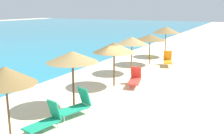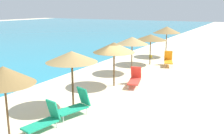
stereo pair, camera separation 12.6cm
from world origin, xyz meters
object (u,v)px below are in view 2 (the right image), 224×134
(beach_umbrella_1, at_px, (4,75))
(beach_umbrella_2, at_px, (72,57))
(lounge_chair_3, at_px, (168,60))
(beach_ball, at_px, (151,56))
(lounge_chair_0, at_px, (76,105))
(beach_umbrella_6, at_px, (167,30))
(beach_umbrella_4, at_px, (132,41))
(beach_umbrella_5, at_px, (151,37))
(lounge_chair_1, at_px, (45,119))
(lounge_chair_2, at_px, (135,79))
(beach_umbrella_3, at_px, (114,47))

(beach_umbrella_1, relative_size, beach_umbrella_2, 0.98)
(lounge_chair_3, relative_size, beach_ball, 5.16)
(lounge_chair_0, distance_m, lounge_chair_3, 11.74)
(beach_umbrella_6, distance_m, lounge_chair_3, 4.66)
(lounge_chair_3, bearing_deg, beach_umbrella_4, 47.02)
(beach_umbrella_4, distance_m, beach_umbrella_6, 7.52)
(beach_umbrella_5, bearing_deg, beach_umbrella_4, 177.48)
(beach_umbrella_1, bearing_deg, beach_umbrella_4, 0.01)
(lounge_chair_1, xyz_separation_m, beach_ball, (15.88, 1.45, -0.26))
(beach_umbrella_1, bearing_deg, lounge_chair_3, -6.52)
(beach_umbrella_4, distance_m, lounge_chair_1, 10.05)
(beach_umbrella_2, distance_m, lounge_chair_2, 5.21)
(beach_umbrella_4, bearing_deg, beach_ball, 7.06)
(beach_umbrella_3, relative_size, beach_ball, 8.12)
(lounge_chair_0, distance_m, beach_ball, 14.28)
(beach_umbrella_3, height_order, lounge_chair_1, beach_umbrella_3)
(beach_umbrella_4, bearing_deg, beach_umbrella_3, -174.02)
(beach_umbrella_1, distance_m, beach_umbrella_3, 7.52)
(lounge_chair_1, relative_size, lounge_chair_3, 0.92)
(beach_umbrella_2, bearing_deg, lounge_chair_3, -6.97)
(lounge_chair_0, xyz_separation_m, lounge_chair_2, (5.33, -0.52, -0.03))
(beach_umbrella_5, bearing_deg, lounge_chair_3, -83.48)
(beach_umbrella_6, height_order, lounge_chair_0, beach_umbrella_6)
(beach_umbrella_4, height_order, lounge_chair_0, beach_umbrella_4)
(beach_umbrella_2, distance_m, lounge_chair_1, 3.15)
(beach_umbrella_5, bearing_deg, beach_umbrella_6, -1.67)
(beach_umbrella_4, distance_m, beach_umbrella_5, 3.42)
(beach_umbrella_6, bearing_deg, beach_umbrella_1, 179.17)
(lounge_chair_1, distance_m, lounge_chair_3, 13.45)
(lounge_chair_3, bearing_deg, lounge_chair_2, 70.04)
(beach_umbrella_5, height_order, lounge_chair_2, beach_umbrella_5)
(beach_umbrella_1, xyz_separation_m, beach_umbrella_6, (18.45, -0.27, 0.23))
(lounge_chair_0, bearing_deg, lounge_chair_3, -76.01)
(beach_umbrella_4, height_order, beach_umbrella_5, beach_umbrella_4)
(beach_umbrella_2, distance_m, beach_umbrella_5, 10.88)
(beach_umbrella_1, relative_size, beach_umbrella_4, 1.02)
(beach_umbrella_5, relative_size, lounge_chair_1, 1.70)
(beach_umbrella_2, relative_size, lounge_chair_0, 1.62)
(lounge_chair_0, xyz_separation_m, lounge_chair_1, (-1.70, 0.24, -0.05))
(lounge_chair_0, bearing_deg, beach_umbrella_1, 89.01)
(beach_umbrella_5, bearing_deg, beach_umbrella_3, -178.25)
(lounge_chair_3, bearing_deg, beach_umbrella_1, 65.35)
(beach_umbrella_5, xyz_separation_m, beach_ball, (2.63, 0.90, -2.10))
(lounge_chair_1, xyz_separation_m, lounge_chair_3, (13.42, -0.96, 0.08))
(lounge_chair_0, height_order, lounge_chair_1, lounge_chair_0)
(beach_umbrella_1, bearing_deg, beach_umbrella_3, -2.73)
(beach_umbrella_3, bearing_deg, lounge_chair_2, -60.28)
(beach_umbrella_1, distance_m, beach_umbrella_5, 14.35)
(beach_umbrella_6, distance_m, lounge_chair_2, 10.60)
(beach_umbrella_1, xyz_separation_m, beach_umbrella_3, (7.51, -0.36, 0.00))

